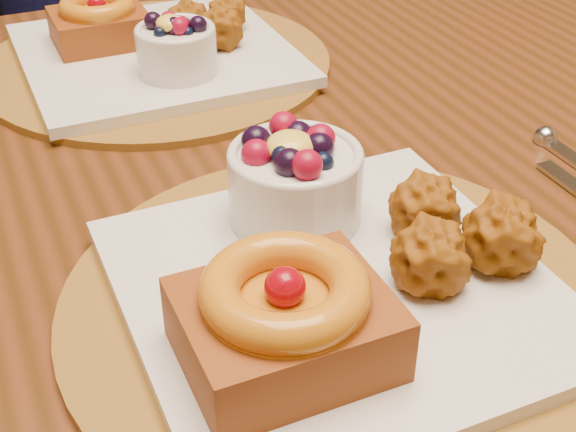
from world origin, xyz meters
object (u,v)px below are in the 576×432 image
object	(u,v)px
chair_far	(118,74)
place_setting_far	(155,49)
place_setting_near	(329,268)
dining_table	(230,228)

from	to	relation	value
chair_far	place_setting_far	bearing A→B (deg)	-103.21
place_setting_near	chair_far	xyz separation A→B (m)	(0.08, 1.04, -0.30)
dining_table	place_setting_near	size ratio (longest dim) A/B	4.21
place_setting_far	dining_table	bearing A→B (deg)	-89.45
dining_table	place_setting_far	bearing A→B (deg)	90.55
dining_table	chair_far	size ratio (longest dim) A/B	1.83
place_setting_near	place_setting_far	world-z (taller)	place_setting_near
dining_table	chair_far	xyz separation A→B (m)	(0.07, 0.83, -0.19)
dining_table	place_setting_far	size ratio (longest dim) A/B	4.21
place_setting_far	place_setting_near	bearing A→B (deg)	-90.21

